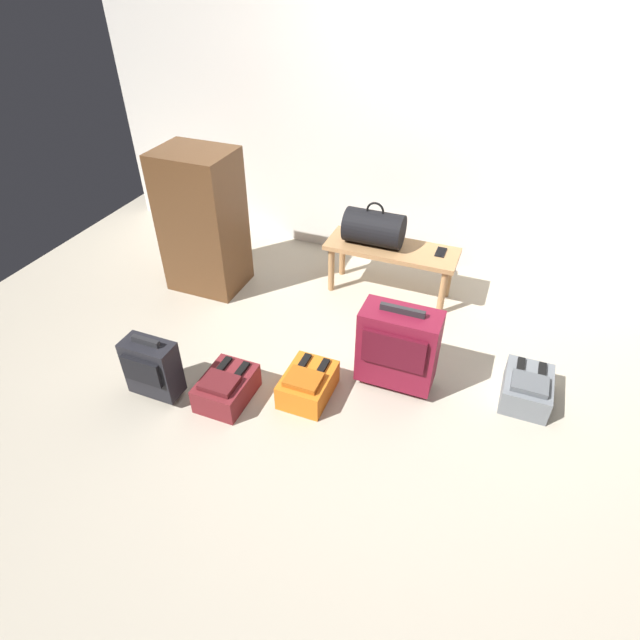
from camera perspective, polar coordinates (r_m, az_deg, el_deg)
name	(u,v)px	position (r m, az deg, el deg)	size (l,w,h in m)	color
ground_plane	(386,384)	(3.39, 7.22, -6.96)	(6.60, 6.60, 0.00)	#B2A893
back_wall	(463,94)	(4.13, 15.47, 22.81)	(6.00, 0.10, 2.80)	silver
bench	(391,254)	(4.03, 7.84, 7.16)	(1.00, 0.36, 0.41)	#A87A4C
duffel_bag_black	(374,228)	(3.97, 5.96, 10.05)	(0.44, 0.26, 0.34)	black
cell_phone	(441,252)	(3.99, 13.13, 7.29)	(0.07, 0.14, 0.01)	black
suitcase_upright_burgundy	(398,347)	(3.20, 8.57, -2.91)	(0.48, 0.26, 0.60)	maroon
suitcase_small_charcoal	(152,368)	(3.28, -17.99, -4.99)	(0.32, 0.19, 0.46)	black
backpack_maroon	(226,387)	(3.26, -10.25, -7.30)	(0.28, 0.38, 0.21)	maroon
backpack_orange	(308,384)	(3.23, -1.35, -7.05)	(0.28, 0.38, 0.21)	orange
backpack_grey	(527,388)	(3.45, 21.79, -6.97)	(0.28, 0.38, 0.21)	slate
side_cabinet	(203,222)	(4.13, -12.78, 10.48)	(0.56, 0.44, 1.10)	brown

